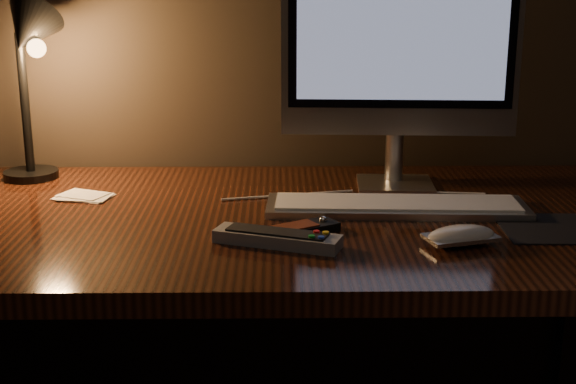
{
  "coord_description": "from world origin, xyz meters",
  "views": [
    {
      "loc": [
        0.05,
        0.43,
        1.18
      ],
      "look_at": [
        0.07,
        1.73,
        0.83
      ],
      "focal_mm": 50.0,
      "sensor_mm": 36.0,
      "label": 1
    }
  ],
  "objects_px": {
    "keyboard": "(396,206)",
    "desk": "(253,266)",
    "monitor": "(401,43)",
    "tv_remote": "(277,238)",
    "mouse": "(461,238)",
    "desk_lamp": "(28,57)",
    "media_remote": "(301,229)"
  },
  "relations": [
    {
      "from": "desk_lamp",
      "to": "keyboard",
      "type": "bearing_deg",
      "value": -24.67
    },
    {
      "from": "tv_remote",
      "to": "desk_lamp",
      "type": "xyz_separation_m",
      "value": [
        -0.51,
        0.41,
        0.25
      ]
    },
    {
      "from": "keyboard",
      "to": "tv_remote",
      "type": "bearing_deg",
      "value": -136.32
    },
    {
      "from": "mouse",
      "to": "tv_remote",
      "type": "distance_m",
      "value": 0.3
    },
    {
      "from": "monitor",
      "to": "desk_lamp",
      "type": "bearing_deg",
      "value": -179.83
    },
    {
      "from": "keyboard",
      "to": "media_remote",
      "type": "bearing_deg",
      "value": -139.89
    },
    {
      "from": "monitor",
      "to": "keyboard",
      "type": "relative_size",
      "value": 1.03
    },
    {
      "from": "keyboard",
      "to": "desk_lamp",
      "type": "xyz_separation_m",
      "value": [
        -0.73,
        0.22,
        0.25
      ]
    },
    {
      "from": "monitor",
      "to": "tv_remote",
      "type": "height_order",
      "value": "monitor"
    },
    {
      "from": "desk",
      "to": "monitor",
      "type": "height_order",
      "value": "monitor"
    },
    {
      "from": "desk",
      "to": "desk_lamp",
      "type": "height_order",
      "value": "desk_lamp"
    },
    {
      "from": "tv_remote",
      "to": "media_remote",
      "type": "bearing_deg",
      "value": 73.44
    },
    {
      "from": "mouse",
      "to": "tv_remote",
      "type": "height_order",
      "value": "tv_remote"
    },
    {
      "from": "media_remote",
      "to": "tv_remote",
      "type": "xyz_separation_m",
      "value": [
        -0.04,
        -0.05,
        0.0
      ]
    },
    {
      "from": "media_remote",
      "to": "desk_lamp",
      "type": "height_order",
      "value": "desk_lamp"
    },
    {
      "from": "monitor",
      "to": "media_remote",
      "type": "bearing_deg",
      "value": -119.91
    },
    {
      "from": "tv_remote",
      "to": "desk",
      "type": "bearing_deg",
      "value": 121.36
    },
    {
      "from": "media_remote",
      "to": "desk",
      "type": "bearing_deg",
      "value": 83.41
    },
    {
      "from": "media_remote",
      "to": "tv_remote",
      "type": "distance_m",
      "value": 0.07
    },
    {
      "from": "mouse",
      "to": "monitor",
      "type": "bearing_deg",
      "value": 81.65
    },
    {
      "from": "monitor",
      "to": "mouse",
      "type": "relative_size",
      "value": 4.25
    },
    {
      "from": "desk",
      "to": "tv_remote",
      "type": "distance_m",
      "value": 0.29
    },
    {
      "from": "monitor",
      "to": "media_remote",
      "type": "relative_size",
      "value": 3.57
    },
    {
      "from": "keyboard",
      "to": "mouse",
      "type": "relative_size",
      "value": 4.13
    },
    {
      "from": "tv_remote",
      "to": "monitor",
      "type": "bearing_deg",
      "value": 76.41
    },
    {
      "from": "desk",
      "to": "desk_lamp",
      "type": "distance_m",
      "value": 0.63
    },
    {
      "from": "monitor",
      "to": "mouse",
      "type": "bearing_deg",
      "value": -78.49
    },
    {
      "from": "media_remote",
      "to": "mouse",
      "type": "bearing_deg",
      "value": -43.71
    },
    {
      "from": "desk_lamp",
      "to": "desk",
      "type": "bearing_deg",
      "value": -28.09
    },
    {
      "from": "keyboard",
      "to": "desk",
      "type": "bearing_deg",
      "value": 172.25
    },
    {
      "from": "monitor",
      "to": "keyboard",
      "type": "height_order",
      "value": "monitor"
    },
    {
      "from": "mouse",
      "to": "desk_lamp",
      "type": "distance_m",
      "value": 0.95
    }
  ]
}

